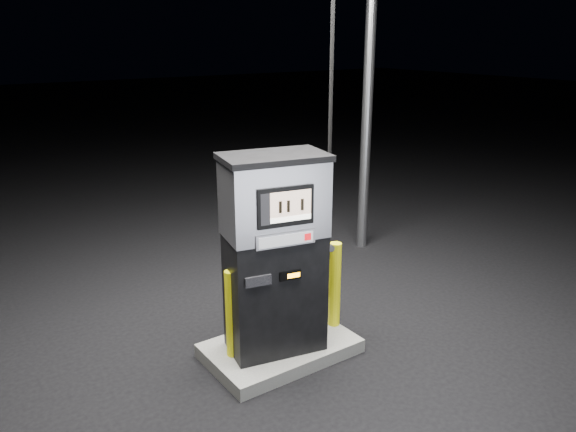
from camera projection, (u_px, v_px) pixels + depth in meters
ground at (280, 354)px, 6.22m from camera, size 80.00×80.00×0.00m
pump_island at (280, 348)px, 6.19m from camera, size 1.60×1.00×0.15m
fuel_dispenser at (275, 253)px, 5.76m from camera, size 1.22×0.83×4.39m
bollard_left at (232, 314)px, 5.78m from camera, size 0.16×0.16×0.96m
bollard_right at (335, 285)px, 6.40m from camera, size 0.14×0.14×1.01m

